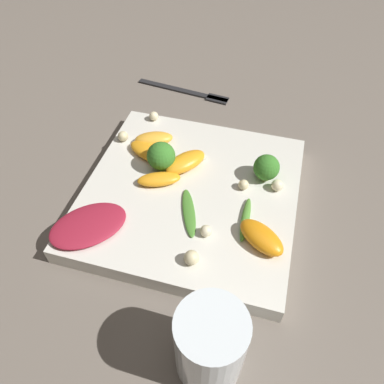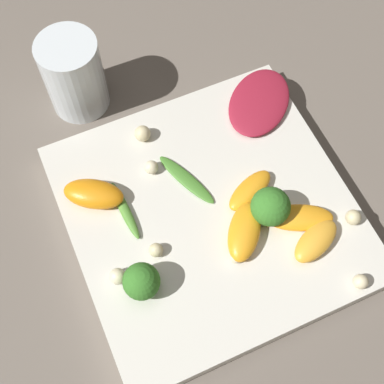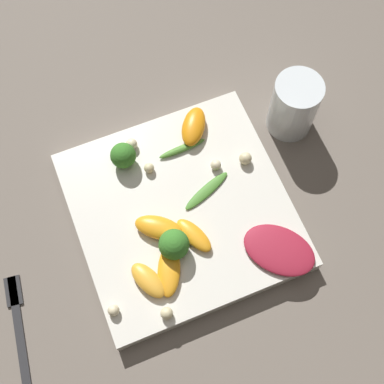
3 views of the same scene
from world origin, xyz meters
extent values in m
plane|color=#6B6056|center=(0.00, 0.00, 0.00)|extent=(2.40, 2.40, 0.00)
cube|color=silver|center=(0.00, 0.00, 0.01)|extent=(0.29, 0.29, 0.03)
cylinder|color=white|center=(-0.20, -0.08, 0.05)|extent=(0.07, 0.07, 0.10)
cube|color=#262628|center=(0.26, 0.09, 0.00)|extent=(0.03, 0.18, 0.01)
cube|color=#262628|center=(0.25, 0.02, 0.00)|extent=(0.03, 0.04, 0.01)
ellipsoid|color=maroon|center=(-0.10, 0.11, 0.03)|extent=(0.11, 0.11, 0.01)
ellipsoid|color=orange|center=(-0.06, -0.10, 0.04)|extent=(0.06, 0.07, 0.02)
ellipsoid|color=#FCAD33|center=(0.08, 0.08, 0.03)|extent=(0.05, 0.06, 0.02)
ellipsoid|color=orange|center=(0.05, 0.08, 0.03)|extent=(0.05, 0.08, 0.01)
ellipsoid|color=orange|center=(0.00, 0.05, 0.03)|extent=(0.05, 0.06, 0.01)
ellipsoid|color=orange|center=(0.04, 0.02, 0.04)|extent=(0.07, 0.06, 0.02)
cylinder|color=#7A9E51|center=(0.03, 0.05, 0.03)|extent=(0.01, 0.01, 0.01)
sphere|color=#387A28|center=(0.03, 0.05, 0.05)|extent=(0.04, 0.04, 0.04)
cylinder|color=#84AD5B|center=(0.05, -0.09, 0.03)|extent=(0.01, 0.01, 0.01)
sphere|color=#387A28|center=(0.05, -0.09, 0.05)|extent=(0.04, 0.04, 0.04)
ellipsoid|color=#47842D|center=(-0.04, -0.01, 0.03)|extent=(0.08, 0.04, 0.00)
ellipsoid|color=#518E33|center=(-0.03, -0.08, 0.03)|extent=(0.07, 0.01, 0.01)
sphere|color=beige|center=(0.02, -0.07, 0.03)|extent=(0.01, 0.01, 0.01)
sphere|color=beige|center=(-0.07, -0.04, 0.03)|extent=(0.01, 0.01, 0.01)
sphere|color=beige|center=(0.13, 0.10, 0.03)|extent=(0.01, 0.01, 0.01)
sphere|color=beige|center=(-0.11, -0.03, 0.03)|extent=(0.02, 0.02, 0.02)
sphere|color=beige|center=(0.03, -0.11, 0.03)|extent=(0.02, 0.02, 0.02)
sphere|color=beige|center=(0.07, 0.13, 0.03)|extent=(0.02, 0.02, 0.02)
sphere|color=beige|center=(0.06, 0.00, 0.03)|extent=(0.01, 0.01, 0.01)
camera|label=1|loc=(-0.33, -0.09, 0.41)|focal=35.00mm
camera|label=2|loc=(0.20, -0.11, 0.53)|focal=50.00mm
camera|label=3|loc=(0.08, 0.24, 0.71)|focal=50.00mm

